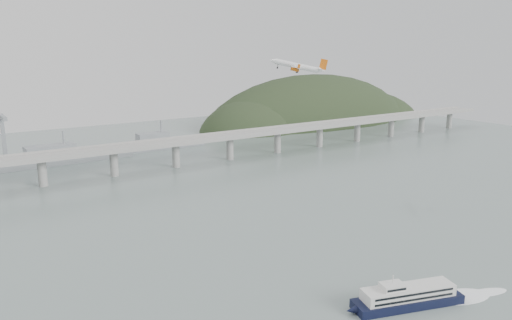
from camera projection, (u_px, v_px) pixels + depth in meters
ground at (323, 260)px, 225.51m from camera, size 900.00×900.00×0.00m
bridge at (150, 148)px, 383.14m from camera, size 800.00×22.00×23.90m
headland at (320, 135)px, 653.08m from camera, size 365.00×155.00×156.00m
ferry at (408, 297)px, 185.23m from camera, size 68.22×27.83×13.23m
airliner at (298, 66)px, 273.77m from camera, size 25.99×25.68×9.04m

